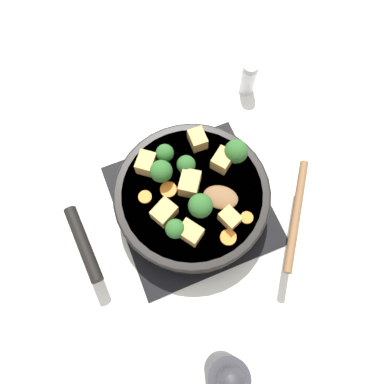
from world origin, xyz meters
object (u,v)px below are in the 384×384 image
Objects in this scene: skillet_pan at (191,196)px; salt_shaker at (248,78)px; wooden_spoon at (262,207)px; pepper_mill at (225,374)px.

skillet_pan is 0.32m from salt_shaker.
wooden_spoon is 0.33m from salt_shaker.
wooden_spoon is (-0.08, -0.11, 0.03)m from skillet_pan.
wooden_spoon is 2.66× the size of salt_shaker.
pepper_mill is at bearing 150.62° from salt_shaker.
salt_shaker reaches higher than skillet_pan.
skillet_pan is 0.33m from pepper_mill.
wooden_spoon reaches higher than skillet_pan.
pepper_mill is at bearing 167.67° from skillet_pan.
wooden_spoon is at bearing -125.53° from skillet_pan.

